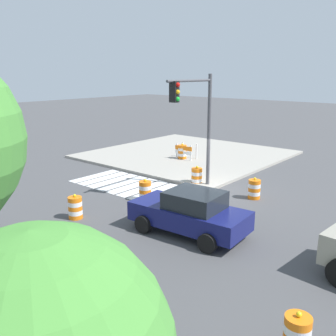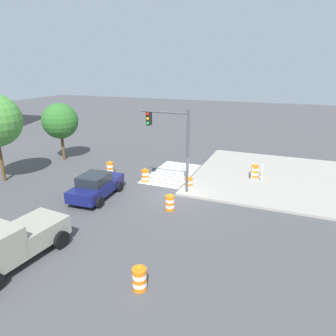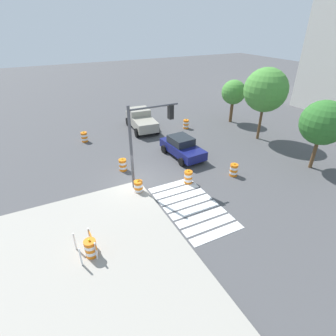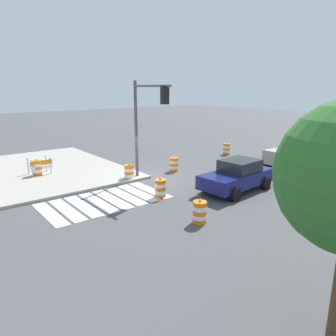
# 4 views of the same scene
# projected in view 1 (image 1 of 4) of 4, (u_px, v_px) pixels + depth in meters

# --- Properties ---
(ground_plane) EXTENTS (120.00, 120.00, 0.00)m
(ground_plane) POSITION_uv_depth(u_px,v_px,m) (211.00, 192.00, 18.76)
(ground_plane) COLOR #474749
(sidewalk_corner) EXTENTS (12.00, 12.00, 0.15)m
(sidewalk_corner) POSITION_uv_depth(u_px,v_px,m) (187.00, 154.00, 26.94)
(sidewalk_corner) COLOR #9E998E
(sidewalk_corner) RESTS_ON ground
(crosswalk_stripes) EXTENTS (5.85, 3.20, 0.02)m
(crosswalk_stripes) POSITION_uv_depth(u_px,v_px,m) (127.00, 185.00, 19.91)
(crosswalk_stripes) COLOR silver
(crosswalk_stripes) RESTS_ON ground
(sports_car) EXTENTS (4.41, 2.36, 1.63)m
(sports_car) POSITION_uv_depth(u_px,v_px,m) (190.00, 212.00, 13.74)
(sports_car) COLOR navy
(sports_car) RESTS_ON ground
(traffic_barrel_near_corner) EXTENTS (0.56, 0.56, 1.02)m
(traffic_barrel_near_corner) POSITION_uv_depth(u_px,v_px,m) (254.00, 189.00, 17.66)
(traffic_barrel_near_corner) COLOR orange
(traffic_barrel_near_corner) RESTS_ON ground
(traffic_barrel_crosswalk_end) EXTENTS (0.56, 0.56, 1.02)m
(traffic_barrel_crosswalk_end) POSITION_uv_depth(u_px,v_px,m) (145.00, 191.00, 17.41)
(traffic_barrel_crosswalk_end) COLOR orange
(traffic_barrel_crosswalk_end) RESTS_ON ground
(traffic_barrel_median_near) EXTENTS (0.56, 0.56, 1.02)m
(traffic_barrel_median_near) POSITION_uv_depth(u_px,v_px,m) (75.00, 208.00, 15.26)
(traffic_barrel_median_near) COLOR orange
(traffic_barrel_median_near) RESTS_ON ground
(traffic_barrel_median_far) EXTENTS (0.56, 0.56, 1.02)m
(traffic_barrel_median_far) POSITION_uv_depth(u_px,v_px,m) (197.00, 177.00, 19.78)
(traffic_barrel_median_far) COLOR orange
(traffic_barrel_median_far) RESTS_ON ground
(traffic_barrel_lane_center) EXTENTS (0.56, 0.56, 1.02)m
(traffic_barrel_lane_center) POSITION_uv_depth(u_px,v_px,m) (297.00, 336.00, 7.85)
(traffic_barrel_lane_center) COLOR orange
(traffic_barrel_lane_center) RESTS_ON ground
(traffic_barrel_on_sidewalk) EXTENTS (0.56, 0.56, 1.02)m
(traffic_barrel_on_sidewalk) POSITION_uv_depth(u_px,v_px,m) (182.00, 152.00, 25.18)
(traffic_barrel_on_sidewalk) COLOR orange
(traffic_barrel_on_sidewalk) RESTS_ON sidewalk_corner
(construction_barricade) EXTENTS (1.30, 0.84, 1.00)m
(construction_barricade) POSITION_uv_depth(u_px,v_px,m) (185.00, 150.00, 25.02)
(construction_barricade) COLOR silver
(construction_barricade) RESTS_ON sidewalk_corner
(traffic_light_pole) EXTENTS (0.47, 3.29, 5.50)m
(traffic_light_pole) POSITION_uv_depth(u_px,v_px,m) (196.00, 112.00, 17.77)
(traffic_light_pole) COLOR #4C4C51
(traffic_light_pole) RESTS_ON sidewalk_corner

